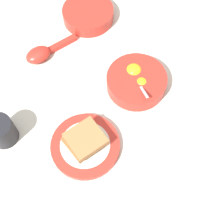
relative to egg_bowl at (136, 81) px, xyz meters
The scene contains 7 objects.
ground_plane 0.12m from the egg_bowl, 155.45° to the left, with size 3.00×3.00×0.00m, color beige.
egg_bowl is the anchor object (origin of this frame).
toast_plate 0.24m from the egg_bowl, behind, with size 0.18×0.18×0.02m.
toast_sandwich 0.24m from the egg_bowl, behind, with size 0.11×0.11×0.04m.
soup_spoon 0.31m from the egg_bowl, 107.44° to the left, with size 0.18×0.08×0.04m.
congee_bowl 0.30m from the egg_bowl, 68.24° to the left, with size 0.17×0.17×0.04m.
drinking_cup 0.40m from the egg_bowl, 153.12° to the left, with size 0.07×0.07×0.08m.
Camera 1 is at (-0.32, -0.30, 0.79)m, focal length 50.00 mm.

